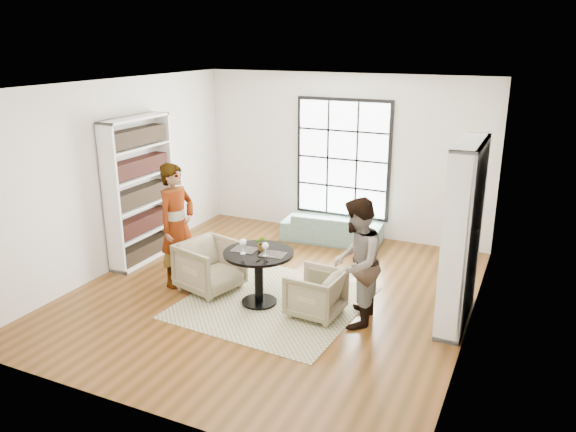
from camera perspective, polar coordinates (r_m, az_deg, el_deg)
The scene contains 16 objects.
ground at distance 8.34m, azimuth -1.57°, elevation -7.83°, with size 6.00×6.00×0.00m, color brown.
room_shell at distance 8.35m, azimuth 0.01°, elevation 1.44°, with size 6.00×6.01×6.00m.
rug at distance 8.06m, azimuth -1.51°, elevation -8.75°, with size 2.38×2.38×0.01m, color #B6AC88.
pedestal_table at distance 7.82m, azimuth -2.99°, elevation -5.13°, with size 0.98×0.98×0.78m.
sofa at distance 10.33m, azimuth 4.51°, elevation -1.19°, with size 1.80×0.70×0.53m, color gray.
armchair_left at distance 8.39m, azimuth -7.92°, elevation -5.07°, with size 0.80×0.82×0.75m, color tan.
armchair_right at distance 7.61m, azimuth 2.81°, elevation -7.85°, with size 0.67×0.69×0.63m, color tan.
person_left at distance 8.49m, azimuth -11.22°, elevation -0.92°, with size 0.68×0.45×1.87m, color gray.
person_right at distance 7.22m, azimuth 6.93°, elevation -4.76°, with size 0.83×0.64×1.70m, color gray.
placemat_left at distance 7.82m, azimuth -4.42°, elevation -3.43°, with size 0.34×0.26×0.01m, color #2A2824.
placemat_right at distance 7.63m, azimuth -1.52°, elevation -3.91°, with size 0.34×0.26×0.01m, color #2A2824.
cutlery_left at distance 7.82m, azimuth -4.42°, elevation -3.38°, with size 0.14×0.22×0.01m, color silver, non-canonical shape.
cutlery_right at distance 7.63m, azimuth -1.52°, elevation -3.86°, with size 0.14×0.22×0.01m, color silver, non-canonical shape.
wine_glass_left at distance 7.63m, azimuth -4.61°, elevation -2.75°, with size 0.10×0.10×0.22m.
wine_glass_right at distance 7.54m, azimuth -2.33°, elevation -3.09°, with size 0.09×0.09×0.20m.
flower_centerpiece at distance 7.76m, azimuth -2.63°, elevation -2.74°, with size 0.19×0.17×0.22m, color gray.
Camera 1 is at (3.36, -6.74, 3.59)m, focal length 35.00 mm.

